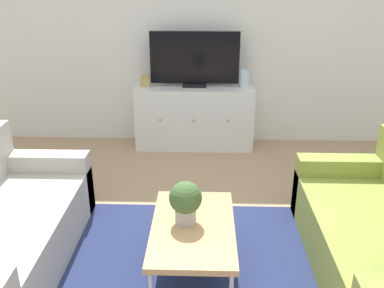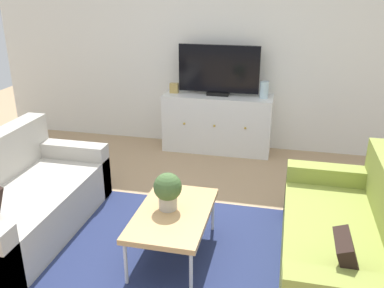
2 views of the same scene
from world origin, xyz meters
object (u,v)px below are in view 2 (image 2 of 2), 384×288
at_px(tv_console, 217,123).
at_px(mantel_clock, 174,88).
at_px(coffee_table, 173,215).
at_px(couch_left_side, 16,204).
at_px(flat_screen_tv, 219,70).
at_px(glass_vase, 264,90).
at_px(couch_right_side, 354,247).
at_px(potted_plant, 168,190).

xyz_separation_m(tv_console, mantel_clock, (-0.59, 0.00, 0.44)).
xyz_separation_m(coffee_table, mantel_clock, (-0.64, 2.40, 0.44)).
bearing_deg(couch_left_side, coffee_table, -1.04).
relative_size(tv_console, flat_screen_tv, 1.36).
height_order(flat_screen_tv, glass_vase, flat_screen_tv).
distance_m(flat_screen_tv, mantel_clock, 0.64).
height_order(couch_right_side, flat_screen_tv, flat_screen_tv).
bearing_deg(couch_left_side, tv_console, 59.14).
relative_size(couch_right_side, mantel_clock, 13.50).
bearing_deg(mantel_clock, tv_console, -0.00).
height_order(flat_screen_tv, mantel_clock, flat_screen_tv).
xyz_separation_m(flat_screen_tv, glass_vase, (0.59, -0.02, -0.22)).
height_order(tv_console, glass_vase, glass_vase).
height_order(couch_right_side, coffee_table, couch_right_side).
distance_m(couch_right_side, coffee_table, 1.41).
height_order(couch_left_side, glass_vase, glass_vase).
relative_size(potted_plant, flat_screen_tv, 0.30).
bearing_deg(couch_left_side, couch_right_side, 0.00).
bearing_deg(tv_console, couch_right_side, -58.44).
bearing_deg(glass_vase, coffee_table, -102.53).
xyz_separation_m(couch_left_side, tv_console, (1.42, 2.37, 0.10)).
bearing_deg(potted_plant, couch_left_side, -179.41).
bearing_deg(couch_right_side, potted_plant, 179.43).
bearing_deg(coffee_table, potted_plant, 142.14).
relative_size(tv_console, glass_vase, 6.74).
distance_m(couch_right_side, mantel_clock, 3.18).
bearing_deg(flat_screen_tv, potted_plant, -90.01).
bearing_deg(couch_right_side, couch_left_side, 180.00).
bearing_deg(flat_screen_tv, mantel_clock, -178.05).
xyz_separation_m(coffee_table, tv_console, (-0.05, 2.40, -0.00)).
bearing_deg(potted_plant, glass_vase, 76.04).
height_order(couch_left_side, tv_console, couch_left_side).
distance_m(couch_left_side, tv_console, 2.77).
height_order(couch_right_side, tv_console, couch_right_side).
height_order(glass_vase, mantel_clock, glass_vase).
distance_m(coffee_table, tv_console, 2.40).
xyz_separation_m(coffee_table, glass_vase, (0.53, 2.40, 0.48)).
distance_m(couch_left_side, glass_vase, 3.16).
xyz_separation_m(couch_right_side, coffee_table, (-1.41, -0.03, 0.10)).
bearing_deg(glass_vase, tv_console, -180.00).
distance_m(tv_console, mantel_clock, 0.74).
height_order(coffee_table, glass_vase, glass_vase).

